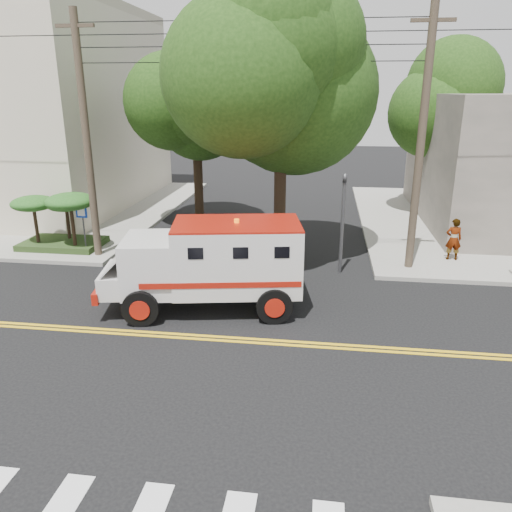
# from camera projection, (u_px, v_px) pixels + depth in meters

# --- Properties ---
(ground) EXTENTS (100.00, 100.00, 0.00)m
(ground) POSITION_uv_depth(u_px,v_px,m) (200.00, 338.00, 13.35)
(ground) COLOR black
(ground) RESTS_ON ground
(sidewalk_nw) EXTENTS (17.00, 17.00, 0.15)m
(sidewalk_nw) POSITION_uv_depth(u_px,v_px,m) (23.00, 208.00, 27.77)
(sidewalk_nw) COLOR gray
(sidewalk_nw) RESTS_ON ground
(utility_pole_left) EXTENTS (0.28, 0.28, 9.00)m
(utility_pole_left) POSITION_uv_depth(u_px,v_px,m) (87.00, 142.00, 18.30)
(utility_pole_left) COLOR #382D23
(utility_pole_left) RESTS_ON ground
(utility_pole_right) EXTENTS (0.28, 0.28, 9.00)m
(utility_pole_right) POSITION_uv_depth(u_px,v_px,m) (421.00, 146.00, 16.94)
(utility_pole_right) COLOR #382D23
(utility_pole_right) RESTS_ON ground
(tree_main) EXTENTS (6.08, 5.70, 9.85)m
(tree_main) POSITION_uv_depth(u_px,v_px,m) (294.00, 62.00, 16.66)
(tree_main) COLOR black
(tree_main) RESTS_ON ground
(tree_left) EXTENTS (4.48, 4.20, 7.70)m
(tree_left) POSITION_uv_depth(u_px,v_px,m) (201.00, 103.00, 22.97)
(tree_left) COLOR black
(tree_left) RESTS_ON ground
(tree_right) EXTENTS (4.80, 4.50, 8.20)m
(tree_right) POSITION_uv_depth(u_px,v_px,m) (443.00, 94.00, 25.10)
(tree_right) COLOR black
(tree_right) RESTS_ON ground
(traffic_signal) EXTENTS (0.15, 0.18, 3.60)m
(traffic_signal) POSITION_uv_depth(u_px,v_px,m) (343.00, 213.00, 17.42)
(traffic_signal) COLOR #3F3F42
(traffic_signal) RESTS_ON ground
(accessibility_sign) EXTENTS (0.45, 0.10, 2.02)m
(accessibility_sign) POSITION_uv_depth(u_px,v_px,m) (83.00, 223.00, 19.52)
(accessibility_sign) COLOR #3F3F42
(accessibility_sign) RESTS_ON ground
(palm_planter) EXTENTS (3.52, 2.63, 2.36)m
(palm_planter) POSITION_uv_depth(u_px,v_px,m) (58.00, 212.00, 20.02)
(palm_planter) COLOR #1E3314
(palm_planter) RESTS_ON sidewalk_nw
(armored_truck) EXTENTS (6.17, 3.21, 2.68)m
(armored_truck) POSITION_uv_depth(u_px,v_px,m) (211.00, 261.00, 14.66)
(armored_truck) COLOR silver
(armored_truck) RESTS_ON ground
(pedestrian_a) EXTENTS (0.59, 0.39, 1.61)m
(pedestrian_a) POSITION_uv_depth(u_px,v_px,m) (454.00, 239.00, 18.80)
(pedestrian_a) COLOR gray
(pedestrian_a) RESTS_ON sidewalk_ne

